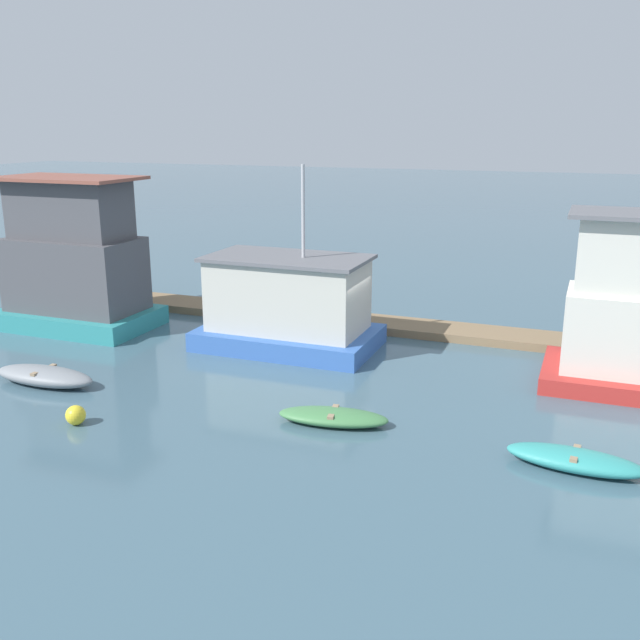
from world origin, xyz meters
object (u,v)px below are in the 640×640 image
dinghy_teal (575,460)px  buoy_yellow (76,415)px  houseboat_teal (74,263)px  dinghy_grey (44,376)px  houseboat_blue (288,306)px  dinghy_green (333,417)px

dinghy_teal → buoy_yellow: (-12.18, -2.04, 0.03)m
houseboat_teal → dinghy_grey: bearing=-59.7°
houseboat_blue → buoy_yellow: (-2.47, -8.14, -1.23)m
dinghy_grey → buoy_yellow: bearing=-35.8°
houseboat_blue → buoy_yellow: size_ratio=12.09×
houseboat_teal → houseboat_blue: (8.55, 0.52, -0.99)m
houseboat_blue → dinghy_green: 6.94m
houseboat_blue → dinghy_grey: houseboat_blue is taller
dinghy_green → dinghy_teal: size_ratio=0.98×
houseboat_teal → dinghy_teal: (18.26, -5.57, -2.24)m
houseboat_teal → buoy_yellow: bearing=-51.4°
houseboat_teal → dinghy_green: houseboat_teal is taller
dinghy_green → buoy_yellow: bearing=-158.6°
dinghy_grey → dinghy_teal: size_ratio=1.09×
houseboat_blue → dinghy_teal: (9.71, -6.09, -1.25)m
dinghy_green → houseboat_blue: bearing=123.4°
houseboat_teal → dinghy_grey: size_ratio=1.71×
dinghy_grey → buoy_yellow: (2.83, -2.04, -0.01)m
dinghy_teal → buoy_yellow: buoy_yellow is taller
houseboat_blue → dinghy_teal: 11.53m
houseboat_teal → buoy_yellow: 9.99m
dinghy_grey → dinghy_teal: dinghy_grey is taller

